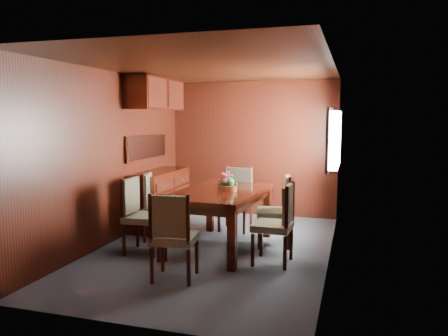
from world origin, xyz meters
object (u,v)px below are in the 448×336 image
(chair_head, at_px, (173,232))
(sideboard, at_px, (160,198))
(chair_left_near, at_px, (139,211))
(flower_centerpiece, at_px, (228,181))
(chair_right_near, at_px, (279,219))
(dining_table, at_px, (219,199))

(chair_head, bearing_deg, sideboard, 110.66)
(sideboard, bearing_deg, chair_head, -61.93)
(chair_left_near, relative_size, flower_centerpiece, 3.79)
(chair_right_near, bearing_deg, flower_centerpiece, 63.73)
(dining_table, distance_m, flower_centerpiece, 0.26)
(sideboard, relative_size, flower_centerpiece, 5.33)
(chair_right_near, bearing_deg, sideboard, 61.11)
(chair_head, bearing_deg, dining_table, 77.06)
(chair_left_near, height_order, flower_centerpiece, flower_centerpiece)
(chair_left_near, distance_m, chair_right_near, 1.83)
(chair_left_near, bearing_deg, dining_table, 112.59)
(sideboard, height_order, dining_table, sideboard)
(dining_table, relative_size, chair_right_near, 1.78)
(dining_table, distance_m, chair_head, 1.30)
(sideboard, distance_m, dining_table, 1.60)
(chair_right_near, bearing_deg, chair_head, 134.00)
(chair_left_near, distance_m, chair_head, 1.17)
(dining_table, relative_size, chair_head, 1.80)
(flower_centerpiece, bearing_deg, chair_head, -100.17)
(sideboard, relative_size, chair_right_near, 1.42)
(flower_centerpiece, bearing_deg, dining_table, -172.96)
(chair_left_near, height_order, chair_right_near, chair_left_near)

